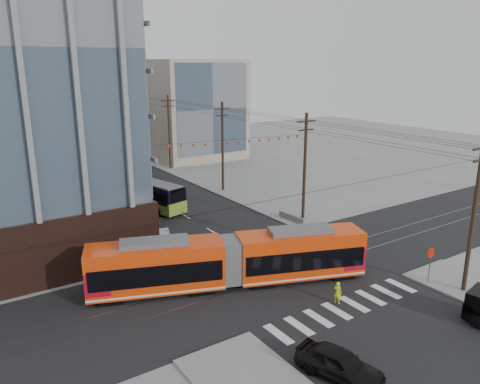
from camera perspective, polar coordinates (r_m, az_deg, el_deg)
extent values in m
plane|color=slate|center=(34.17, 9.05, -11.69)|extent=(160.00, 160.00, 0.00)
cube|color=gray|center=(79.56, -5.94, 10.02)|extent=(14.00, 14.00, 16.00)
cube|color=#8C99A5|center=(98.48, -10.44, 10.31)|extent=(16.00, 16.00, 14.00)
cylinder|color=black|center=(35.06, 26.57, -2.77)|extent=(0.30, 0.30, 11.00)
cylinder|color=black|center=(84.01, -13.06, 8.28)|extent=(0.30, 0.30, 11.00)
imported|color=black|center=(25.74, 12.02, -19.78)|extent=(3.15, 4.94, 1.57)
imported|color=gray|center=(42.69, -9.71, -5.08)|extent=(2.54, 4.24, 1.32)
imported|color=silver|center=(45.24, -12.43, -4.02)|extent=(2.44, 4.78, 1.33)
imported|color=#40464E|center=(51.09, -14.36, -1.98)|extent=(2.93, 4.54, 1.16)
imported|color=#D5F824|center=(32.40, 11.82, -11.91)|extent=(0.51, 0.64, 1.54)
cube|color=slate|center=(47.59, 6.47, -3.16)|extent=(0.99, 3.60, 0.71)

